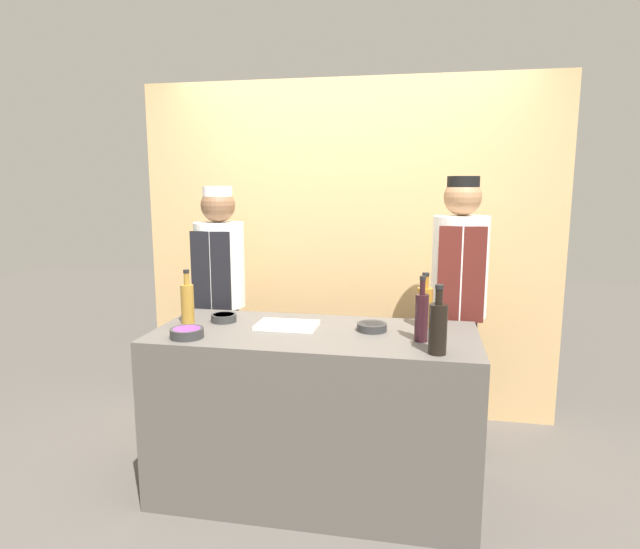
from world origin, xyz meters
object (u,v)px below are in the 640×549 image
object	(u,v)px
cutting_board	(287,325)
bottle_soy	(438,327)
sauce_bowl_brown	(372,327)
sauce_bowl_white	(224,317)
bottle_amber	(425,306)
chef_right	(458,304)
chef_left	(221,299)
bottle_vinegar	(187,302)
sauce_bowl_purple	(187,332)
bottle_wine	(422,316)

from	to	relation	value
cutting_board	bottle_soy	world-z (taller)	bottle_soy
sauce_bowl_brown	sauce_bowl_white	world-z (taller)	sauce_bowl_white
bottle_amber	sauce_bowl_white	bearing A→B (deg)	-174.85
cutting_board	bottle_amber	xyz separation A→B (m)	(0.73, 0.15, 0.11)
bottle_amber	chef_right	bearing A→B (deg)	64.62
sauce_bowl_brown	chef_left	size ratio (longest dim) A/B	0.09
chef_left	cutting_board	bearing A→B (deg)	-43.58
bottle_amber	bottle_vinegar	world-z (taller)	bottle_vinegar
sauce_bowl_brown	cutting_board	distance (m)	0.46
sauce_bowl_purple	sauce_bowl_white	bearing A→B (deg)	78.87
sauce_bowl_white	bottle_wine	xyz separation A→B (m)	(1.10, -0.17, 0.10)
chef_left	chef_right	bearing A→B (deg)	-0.00
sauce_bowl_purple	bottle_amber	xyz separation A→B (m)	(1.18, 0.44, 0.09)
bottle_soy	cutting_board	bearing A→B (deg)	158.00
sauce_bowl_brown	chef_right	bearing A→B (deg)	49.84
sauce_bowl_brown	bottle_vinegar	bearing A→B (deg)	-177.84
bottle_soy	bottle_vinegar	bearing A→B (deg)	167.77
cutting_board	sauce_bowl_brown	bearing A→B (deg)	1.56
sauce_bowl_brown	bottle_wine	size ratio (longest dim) A/B	0.48
bottle_wine	bottle_vinegar	size ratio (longest dim) A/B	1.08
sauce_bowl_brown	chef_right	size ratio (longest dim) A/B	0.09
sauce_bowl_white	chef_left	xyz separation A→B (m)	(-0.23, 0.53, -0.02)
cutting_board	chef_right	bearing A→B (deg)	31.66
bottle_wine	sauce_bowl_brown	bearing A→B (deg)	151.08
sauce_bowl_purple	bottle_soy	bearing A→B (deg)	-1.20
chef_left	chef_right	xyz separation A→B (m)	(1.54, -0.00, 0.03)
bottle_soy	chef_right	bearing A→B (deg)	80.72
sauce_bowl_purple	bottle_vinegar	distance (m)	0.30
chef_left	sauce_bowl_white	bearing A→B (deg)	-66.98
bottle_soy	chef_right	size ratio (longest dim) A/B	0.19
bottle_amber	chef_left	distance (m)	1.41
bottle_amber	bottle_soy	bearing A→B (deg)	-82.92
bottle_vinegar	chef_left	bearing A→B (deg)	94.13
bottle_soy	bottle_amber	bearing A→B (deg)	97.08
bottle_vinegar	bottle_amber	bearing A→B (deg)	7.59
sauce_bowl_purple	bottle_vinegar	bearing A→B (deg)	113.37
bottle_amber	sauce_bowl_purple	bearing A→B (deg)	-159.56
sauce_bowl_purple	chef_right	bearing A→B (deg)	32.17
sauce_bowl_brown	bottle_vinegar	distance (m)	1.03
sauce_bowl_white	bottle_amber	distance (m)	1.12
bottle_wine	chef_left	xyz separation A→B (m)	(-1.32, 0.71, -0.12)
sauce_bowl_white	bottle_amber	bearing A→B (deg)	5.15
sauce_bowl_white	chef_left	distance (m)	0.58
sauce_bowl_purple	bottle_amber	world-z (taller)	bottle_amber
sauce_bowl_brown	bottle_vinegar	world-z (taller)	bottle_vinegar
sauce_bowl_purple	chef_left	distance (m)	0.88
bottle_vinegar	sauce_bowl_white	bearing A→B (deg)	21.59
cutting_board	bottle_amber	distance (m)	0.75
cutting_board	bottle_soy	xyz separation A→B (m)	(0.79, -0.32, 0.12)
sauce_bowl_white	cutting_board	bearing A→B (deg)	-6.91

